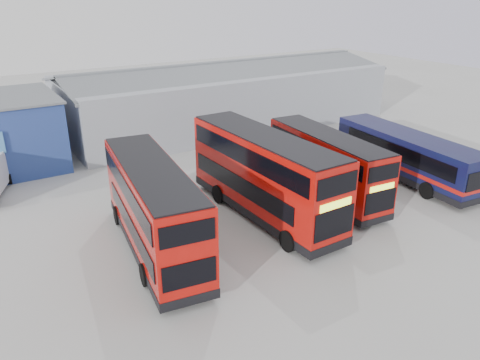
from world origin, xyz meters
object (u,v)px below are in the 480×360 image
(double_decker_centre, at_px, (264,177))
(single_decker_blue, at_px, (406,157))
(double_decker_left, at_px, (154,210))
(maintenance_shed, at_px, (225,96))
(double_decker_right, at_px, (326,166))

(double_decker_centre, xyz_separation_m, single_decker_blue, (11.48, -0.39, -0.84))
(double_decker_left, distance_m, double_decker_centre, 6.79)
(single_decker_blue, bearing_deg, double_decker_centre, 3.15)
(double_decker_left, xyz_separation_m, single_decker_blue, (18.25, 0.05, -0.69))
(single_decker_blue, bearing_deg, maintenance_shed, -75.45)
(maintenance_shed, relative_size, double_decker_left, 2.80)
(maintenance_shed, bearing_deg, double_decker_right, -101.09)
(double_decker_right, bearing_deg, double_decker_left, -172.45)
(double_decker_left, bearing_deg, double_decker_right, -169.64)
(double_decker_left, xyz_separation_m, double_decker_centre, (6.78, 0.45, 0.15))
(double_decker_left, relative_size, double_decker_centre, 0.95)
(double_decker_left, height_order, double_decker_centre, double_decker_centre)
(maintenance_shed, distance_m, double_decker_right, 18.86)
(double_decker_centre, relative_size, double_decker_right, 1.16)
(double_decker_centre, bearing_deg, single_decker_blue, -3.02)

